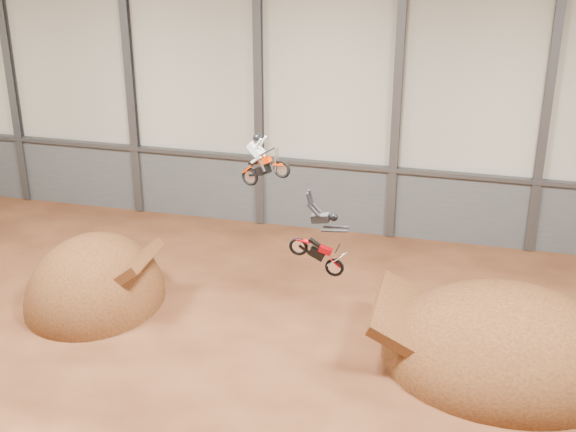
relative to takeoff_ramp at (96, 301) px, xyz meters
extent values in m
plane|color=#4C2514|center=(7.97, -5.41, 0.00)|extent=(40.00, 40.00, 0.00)
cube|color=beige|center=(7.97, 9.59, 7.00)|extent=(40.00, 0.10, 14.00)
cube|color=#515458|center=(7.97, 9.49, 1.75)|extent=(39.80, 0.18, 3.50)
cube|color=#47494F|center=(7.97, 9.34, 3.55)|extent=(39.80, 0.35, 0.20)
cube|color=#47494F|center=(-8.69, 9.39, 7.00)|extent=(0.40, 0.36, 13.90)
cube|color=#47494F|center=(-2.03, 9.39, 7.00)|extent=(0.40, 0.36, 13.90)
cube|color=#47494F|center=(4.64, 9.39, 7.00)|extent=(0.40, 0.36, 13.90)
cube|color=#47494F|center=(11.31, 9.39, 7.00)|extent=(0.40, 0.36, 13.90)
cube|color=#47494F|center=(17.97, 9.39, 7.00)|extent=(0.40, 0.36, 13.90)
ellipsoid|color=#412210|center=(0.00, 0.00, 0.00)|extent=(5.72, 6.60, 5.72)
ellipsoid|color=#412210|center=(16.84, -0.45, 0.00)|extent=(9.25, 8.18, 5.33)
camera|label=1|loc=(14.98, -26.88, 17.09)|focal=50.00mm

